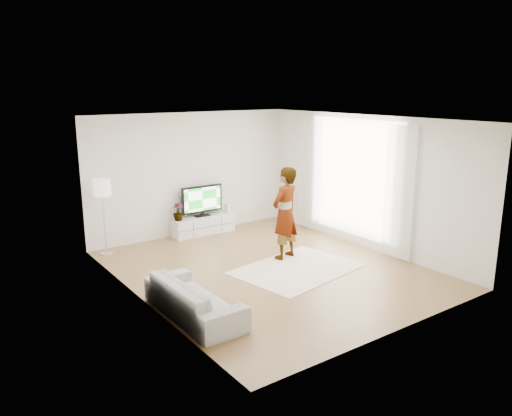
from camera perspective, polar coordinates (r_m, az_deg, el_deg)
floor at (r=9.49m, az=1.48°, el=-7.00°), size 6.00×6.00×0.00m
ceiling at (r=8.89m, az=1.59°, el=10.13°), size 6.00×6.00×0.00m
wall_left at (r=7.88m, az=-13.17°, el=-1.01°), size 0.02×6.00×2.80m
wall_right at (r=10.75m, az=12.27°, el=2.92°), size 0.02×6.00×2.80m
wall_back at (r=11.58m, az=-7.43°, el=3.88°), size 5.00×0.02×2.80m
wall_front at (r=7.00m, az=16.45°, el=-3.08°), size 5.00×0.02×2.80m
window at (r=10.92m, az=11.06°, el=3.41°), size 0.01×2.60×2.50m
curtain_near at (r=10.05m, az=16.06°, el=1.66°), size 0.04×0.70×2.60m
curtain_far at (r=11.81m, az=6.21°, el=3.85°), size 0.04×0.70×2.60m
media_console at (r=11.71m, az=-6.04°, el=-1.94°), size 1.50×0.43×0.42m
television at (r=11.59m, az=-6.18°, el=0.95°), size 1.03×0.20×0.72m
game_console at (r=11.95m, az=-3.35°, el=0.00°), size 0.07×0.16×0.21m
potted_plant at (r=11.32m, az=-8.90°, el=-0.44°), size 0.28×0.28×0.40m
rug at (r=9.51m, az=4.68°, el=-6.95°), size 2.51×1.99×0.01m
player at (r=9.83m, az=3.34°, el=-0.60°), size 0.76×0.60×1.84m
sofa at (r=7.63m, az=-7.10°, el=-10.14°), size 0.78×1.94×0.56m
floor_lamp at (r=10.41m, az=-17.17°, el=1.88°), size 0.35×0.35×1.57m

